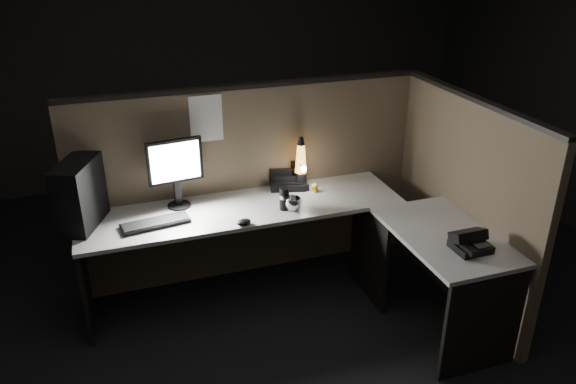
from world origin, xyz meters
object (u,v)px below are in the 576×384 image
object	(u,v)px
monitor	(176,167)
lava_lamp	(301,167)
keyboard	(155,223)
desk_phone	(469,242)
pc_tower	(80,194)

from	to	relation	value
monitor	lava_lamp	bearing A→B (deg)	-6.17
monitor	keyboard	distance (m)	0.42
lava_lamp	desk_phone	world-z (taller)	lava_lamp
monitor	keyboard	world-z (taller)	monitor
keyboard	lava_lamp	distance (m)	1.17
monitor	keyboard	bearing A→B (deg)	-135.94
pc_tower	lava_lamp	distance (m)	1.58
keyboard	desk_phone	size ratio (longest dim) A/B	1.97
pc_tower	keyboard	xyz separation A→B (m)	(0.45, -0.16, -0.21)
lava_lamp	desk_phone	bearing A→B (deg)	-60.90
keyboard	lava_lamp	world-z (taller)	lava_lamp
pc_tower	keyboard	distance (m)	0.52
pc_tower	desk_phone	distance (m)	2.51
monitor	pc_tower	bearing A→B (deg)	-179.50
pc_tower	desk_phone	size ratio (longest dim) A/B	1.95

